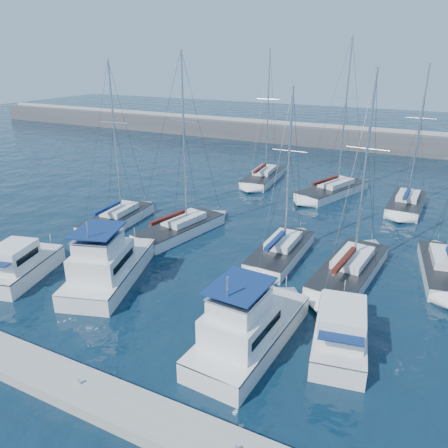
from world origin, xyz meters
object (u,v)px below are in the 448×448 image
at_px(sailboat_back_b, 333,190).
at_px(sailboat_mid_a, 117,218).
at_px(motor_yacht_stbd_inner, 247,330).
at_px(sailboat_mid_d, 350,270).
at_px(sailboat_back_a, 263,177).
at_px(motor_yacht_port_outer, 21,267).
at_px(motor_yacht_stbd_outer, 341,332).
at_px(sailboat_mid_e, 446,270).
at_px(sailboat_mid_b, 180,228).
at_px(sailboat_mid_c, 281,251).
at_px(motor_yacht_port_inner, 107,267).
at_px(sailboat_back_c, 406,204).

bearing_deg(sailboat_back_b, sailboat_mid_a, -111.11).
height_order(motor_yacht_stbd_inner, sailboat_mid_d, sailboat_mid_d).
bearing_deg(sailboat_back_a, motor_yacht_port_outer, -104.83).
relative_size(motor_yacht_stbd_outer, sailboat_back_b, 0.44).
bearing_deg(motor_yacht_port_outer, motor_yacht_stbd_inner, -14.82).
xyz_separation_m(sailboat_back_a, sailboat_back_b, (8.98, -1.65, 0.00)).
xyz_separation_m(motor_yacht_stbd_outer, sailboat_mid_d, (-1.25, 8.26, -0.44)).
bearing_deg(motor_yacht_port_outer, sailboat_mid_e, 12.67).
distance_m(sailboat_mid_e, sailboat_back_a, 26.84).
xyz_separation_m(motor_yacht_stbd_outer, sailboat_back_b, (-7.00, 26.70, -0.42)).
height_order(sailboat_mid_b, sailboat_mid_c, sailboat_mid_b).
bearing_deg(sailboat_mid_e, motor_yacht_port_inner, -159.82).
relative_size(motor_yacht_port_outer, motor_yacht_port_inner, 0.69).
bearing_deg(sailboat_back_a, motor_yacht_stbd_inner, -74.02).
bearing_deg(motor_yacht_stbd_inner, sailboat_back_c, 82.75).
height_order(motor_yacht_port_outer, sailboat_mid_d, sailboat_mid_d).
bearing_deg(motor_yacht_port_inner, motor_yacht_port_outer, -175.41).
xyz_separation_m(sailboat_mid_b, sailboat_back_b, (9.04, 17.24, 0.00)).
relative_size(motor_yacht_stbd_outer, sailboat_back_a, 0.47).
xyz_separation_m(sailboat_mid_a, sailboat_back_c, (23.33, 16.55, -0.00)).
height_order(motor_yacht_port_outer, sailboat_back_c, sailboat_back_c).
relative_size(motor_yacht_port_inner, sailboat_back_b, 0.58).
relative_size(sailboat_mid_a, sailboat_back_c, 1.02).
bearing_deg(sailboat_mid_e, sailboat_mid_c, -176.99).
bearing_deg(sailboat_mid_e, sailboat_mid_a, 176.29).
height_order(motor_yacht_port_inner, sailboat_mid_c, sailboat_mid_c).
xyz_separation_m(motor_yacht_stbd_outer, sailboat_mid_c, (-6.62, 8.95, -0.44)).
bearing_deg(sailboat_mid_d, sailboat_mid_e, 32.67).
xyz_separation_m(motor_yacht_stbd_inner, sailboat_back_b, (-2.62, 29.10, -0.61)).
distance_m(sailboat_mid_b, sailboat_mid_e, 20.92).
relative_size(motor_yacht_stbd_outer, sailboat_back_c, 0.51).
bearing_deg(sailboat_mid_e, sailboat_mid_b, 176.27).
relative_size(sailboat_mid_d, sailboat_back_b, 0.86).
distance_m(motor_yacht_stbd_outer, sailboat_back_b, 27.61).
height_order(motor_yacht_stbd_outer, sailboat_back_c, sailboat_back_c).
xyz_separation_m(motor_yacht_port_inner, motor_yacht_stbd_inner, (11.44, -2.29, 0.00)).
distance_m(motor_yacht_stbd_outer, sailboat_back_a, 32.55).
relative_size(motor_yacht_port_outer, sailboat_mid_c, 0.52).
bearing_deg(sailboat_back_c, motor_yacht_stbd_inner, -98.90).
bearing_deg(motor_yacht_stbd_inner, motor_yacht_port_inner, 172.01).
xyz_separation_m(motor_yacht_port_outer, sailboat_mid_e, (26.29, 13.83, -0.44)).
bearing_deg(sailboat_back_a, sailboat_mid_c, -68.92).
xyz_separation_m(motor_yacht_stbd_outer, sailboat_mid_e, (4.79, 11.35, -0.44)).
distance_m(sailboat_mid_d, sailboat_back_c, 17.27).
relative_size(motor_yacht_stbd_inner, sailboat_mid_c, 0.69).
bearing_deg(sailboat_mid_e, motor_yacht_stbd_outer, -121.78).
height_order(motor_yacht_port_inner, motor_yacht_stbd_outer, motor_yacht_port_inner).
height_order(motor_yacht_port_outer, motor_yacht_stbd_outer, same).
relative_size(sailboat_mid_e, sailboat_back_c, 0.92).
bearing_deg(sailboat_back_b, motor_yacht_stbd_inner, -64.92).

